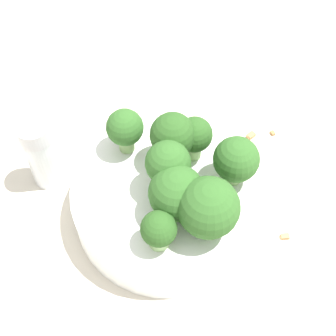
# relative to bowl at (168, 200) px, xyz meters

# --- Properties ---
(ground_plane) EXTENTS (3.00, 3.00, 0.00)m
(ground_plane) POSITION_rel_bowl_xyz_m (0.00, 0.00, -0.02)
(ground_plane) COLOR beige
(bowl) EXTENTS (0.19, 0.19, 0.04)m
(bowl) POSITION_rel_bowl_xyz_m (0.00, 0.00, 0.00)
(bowl) COLOR white
(bowl) RESTS_ON ground_plane
(broccoli_floret_0) EXTENTS (0.05, 0.05, 0.06)m
(broccoli_floret_0) POSITION_rel_bowl_xyz_m (0.03, 0.01, 0.05)
(broccoli_floret_0) COLOR #84AD66
(broccoli_floret_0) RESTS_ON bowl
(broccoli_floret_1) EXTENTS (0.04, 0.04, 0.06)m
(broccoli_floret_1) POSITION_rel_bowl_xyz_m (-0.03, -0.00, 0.06)
(broccoli_floret_1) COLOR #8EB770
(broccoli_floret_1) RESTS_ON bowl
(broccoli_floret_2) EXTENTS (0.04, 0.04, 0.05)m
(broccoli_floret_2) POSITION_rel_bowl_xyz_m (-0.04, -0.05, 0.05)
(broccoli_floret_2) COLOR #7A9E5B
(broccoli_floret_2) RESTS_ON bowl
(broccoli_floret_3) EXTENTS (0.04, 0.04, 0.06)m
(broccoli_floret_3) POSITION_rel_bowl_xyz_m (-0.00, -0.00, 0.06)
(broccoli_floret_3) COLOR #8EB770
(broccoli_floret_3) RESTS_ON bowl
(broccoli_floret_4) EXTENTS (0.05, 0.05, 0.06)m
(broccoli_floret_4) POSITION_rel_bowl_xyz_m (0.04, 0.04, 0.06)
(broccoli_floret_4) COLOR #84AD66
(broccoli_floret_4) RESTS_ON bowl
(broccoli_floret_5) EXTENTS (0.03, 0.03, 0.04)m
(broccoli_floret_5) POSITION_rel_bowl_xyz_m (0.06, 0.00, 0.04)
(broccoli_floret_5) COLOR #8EB770
(broccoli_floret_5) RESTS_ON bowl
(broccoli_floret_6) EXTENTS (0.04, 0.04, 0.05)m
(broccoli_floret_6) POSITION_rel_bowl_xyz_m (-0.02, 0.06, 0.05)
(broccoli_floret_6) COLOR #7A9E5B
(broccoli_floret_6) RESTS_ON bowl
(broccoli_floret_7) EXTENTS (0.03, 0.03, 0.05)m
(broccoli_floret_7) POSITION_rel_bowl_xyz_m (-0.04, 0.02, 0.05)
(broccoli_floret_7) COLOR #84AD66
(broccoli_floret_7) RESTS_ON bowl
(pepper_shaker) EXTENTS (0.03, 0.03, 0.08)m
(pepper_shaker) POSITION_rel_bowl_xyz_m (-0.03, -0.13, 0.02)
(pepper_shaker) COLOR silver
(pepper_shaker) RESTS_ON ground_plane
(almond_crumb_0) EXTENTS (0.01, 0.01, 0.01)m
(almond_crumb_0) POSITION_rel_bowl_xyz_m (0.01, 0.12, -0.02)
(almond_crumb_0) COLOR #AD7F4C
(almond_crumb_0) RESTS_ON ground_plane
(almond_crumb_1) EXTENTS (0.01, 0.01, 0.01)m
(almond_crumb_1) POSITION_rel_bowl_xyz_m (-0.12, 0.11, -0.02)
(almond_crumb_1) COLOR olive
(almond_crumb_1) RESTS_ON ground_plane
(almond_crumb_2) EXTENTS (0.01, 0.01, 0.01)m
(almond_crumb_2) POSITION_rel_bowl_xyz_m (-0.11, 0.08, -0.02)
(almond_crumb_2) COLOR #AD7F4C
(almond_crumb_2) RESTS_ON ground_plane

